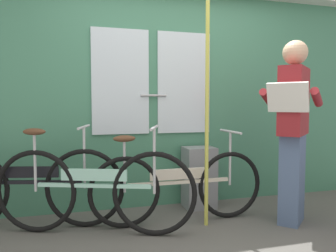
% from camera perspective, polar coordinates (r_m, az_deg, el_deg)
% --- Properties ---
extents(ground_plane, '(6.06, 3.95, 0.04)m').
position_cam_1_polar(ground_plane, '(2.79, 7.42, -20.36)').
color(ground_plane, '#56544F').
extents(train_door_wall, '(5.06, 0.28, 2.38)m').
position_cam_1_polar(train_door_wall, '(3.65, 0.23, 5.67)').
color(train_door_wall, '#427F60').
rests_on(train_door_wall, ground_plane).
extents(bicycle_near_door, '(1.67, 0.71, 0.94)m').
position_cam_1_polar(bicycle_near_door, '(2.94, -12.85, -10.75)').
color(bicycle_near_door, black).
rests_on(bicycle_near_door, ground_plane).
extents(bicycle_leaning_behind, '(1.71, 0.56, 0.93)m').
position_cam_1_polar(bicycle_leaning_behind, '(3.27, -23.39, -9.56)').
color(bicycle_leaning_behind, black).
rests_on(bicycle_leaning_behind, ground_plane).
extents(bicycle_by_pole, '(1.69, 0.44, 0.87)m').
position_cam_1_polar(bicycle_by_pole, '(3.14, 1.84, -10.33)').
color(bicycle_by_pole, black).
rests_on(bicycle_by_pole, ground_plane).
extents(passenger_reading_newspaper, '(0.62, 0.61, 1.71)m').
position_cam_1_polar(passenger_reading_newspaper, '(3.27, 20.90, -0.26)').
color(passenger_reading_newspaper, slate).
rests_on(passenger_reading_newspaper, ground_plane).
extents(trash_bin_by_wall, '(0.33, 0.28, 0.66)m').
position_cam_1_polar(trash_bin_by_wall, '(3.62, 5.41, -8.85)').
color(trash_bin_by_wall, gray).
rests_on(trash_bin_by_wall, ground_plane).
extents(handrail_pole, '(0.04, 0.04, 2.34)m').
position_cam_1_polar(handrail_pole, '(3.00, 6.80, 4.69)').
color(handrail_pole, '#C6C14C').
rests_on(handrail_pole, ground_plane).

